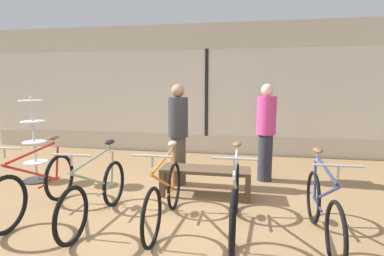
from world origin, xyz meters
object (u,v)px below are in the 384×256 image
(customer_near_rack, at_px, (266,129))
(customer_by_window, at_px, (178,132))
(bicycle_center, at_px, (164,195))
(accessory_rack, at_px, (35,146))
(bicycle_far_left, at_px, (37,187))
(bicycle_left, at_px, (96,194))
(display_bench, at_px, (206,173))
(bicycle_far_right, at_px, (323,209))
(bicycle_right, at_px, (235,200))

(customer_near_rack, xyz_separation_m, customer_by_window, (-1.51, -0.50, -0.03))
(bicycle_center, relative_size, accessory_rack, 1.08)
(bicycle_far_left, xyz_separation_m, bicycle_left, (0.90, -0.06, -0.02))
(accessory_rack, distance_m, customer_by_window, 2.62)
(display_bench, bearing_deg, bicycle_left, -137.97)
(bicycle_far_right, bearing_deg, customer_near_rack, 103.73)
(bicycle_far_right, bearing_deg, accessory_rack, 164.28)
(bicycle_right, distance_m, bicycle_far_right, 0.98)
(bicycle_far_right, bearing_deg, bicycle_center, 177.85)
(display_bench, distance_m, customer_by_window, 0.91)
(display_bench, height_order, customer_near_rack, customer_near_rack)
(bicycle_far_left, bearing_deg, bicycle_far_right, -0.78)
(customer_by_window, bearing_deg, accessory_rack, -173.55)
(bicycle_right, distance_m, customer_near_rack, 2.16)
(bicycle_far_left, xyz_separation_m, display_bench, (2.16, 1.07, -0.02))
(bicycle_far_right, relative_size, customer_near_rack, 0.94)
(bicycle_left, relative_size, customer_near_rack, 0.98)
(bicycle_center, bearing_deg, bicycle_right, -0.50)
(bicycle_center, relative_size, bicycle_right, 0.95)
(bicycle_left, height_order, bicycle_right, bicycle_right)
(bicycle_far_left, distance_m, customer_near_rack, 3.78)
(bicycle_center, relative_size, display_bench, 1.21)
(customer_near_rack, bearing_deg, bicycle_far_right, -76.27)
(bicycle_left, height_order, accessory_rack, accessory_rack)
(bicycle_left, bearing_deg, accessory_rack, 145.12)
(bicycle_far_right, height_order, customer_by_window, customer_by_window)
(bicycle_far_left, distance_m, bicycle_center, 1.78)
(bicycle_far_right, xyz_separation_m, customer_near_rack, (-0.51, 2.09, 0.57))
(accessory_rack, relative_size, customer_by_window, 0.89)
(bicycle_left, distance_m, customer_by_window, 1.84)
(bicycle_far_left, bearing_deg, accessory_rack, 128.04)
(bicycle_far_left, relative_size, customer_by_window, 1.00)
(bicycle_right, relative_size, accessory_rack, 1.13)
(bicycle_right, height_order, customer_by_window, customer_by_window)
(bicycle_center, bearing_deg, display_bench, 70.30)
(accessory_rack, relative_size, customer_near_rack, 0.89)
(customer_near_rack, bearing_deg, bicycle_right, -102.92)
(bicycle_left, bearing_deg, bicycle_far_right, 0.23)
(accessory_rack, bearing_deg, customer_by_window, 6.45)
(bicycle_right, height_order, accessory_rack, accessory_rack)
(bicycle_left, relative_size, customer_by_window, 0.99)
(bicycle_far_left, relative_size, bicycle_left, 1.02)
(bicycle_right, xyz_separation_m, bicycle_far_right, (0.98, -0.06, -0.01))
(bicycle_center, distance_m, bicycle_far_right, 1.86)
(bicycle_right, xyz_separation_m, customer_near_rack, (0.47, 2.03, 0.57))
(display_bench, relative_size, customer_by_window, 0.80)
(accessory_rack, bearing_deg, display_bench, -3.18)
(bicycle_far_right, height_order, accessory_rack, accessory_rack)
(bicycle_left, height_order, bicycle_far_right, bicycle_far_right)
(bicycle_right, bearing_deg, bicycle_far_right, -3.62)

